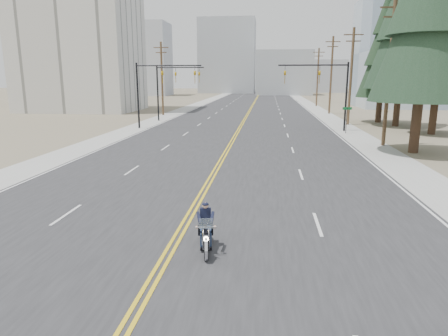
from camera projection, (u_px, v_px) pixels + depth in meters
ground_plane at (161, 267)px, 11.76m from camera, size 400.00×400.00×0.00m
road at (252, 106)px, 79.63m from camera, size 20.00×200.00×0.01m
sidewalk_left at (196, 105)px, 80.84m from camera, size 3.00×200.00×0.01m
sidewalk_right at (311, 106)px, 78.42m from camera, size 3.00×200.00×0.01m
traffic_mast_left at (156, 83)px, 42.64m from camera, size 7.10×0.26×7.00m
traffic_mast_right at (327, 83)px, 40.75m from camera, size 7.10×0.26×7.00m
traffic_mast_far at (170, 82)px, 50.44m from camera, size 6.10×0.26×7.00m
street_sign at (347, 116)px, 39.31m from camera, size 0.90×0.06×2.62m
utility_pole_b at (389, 71)px, 31.42m from camera, size 2.20×0.30×11.50m
utility_pole_c at (351, 75)px, 46.02m from camera, size 2.20×0.30×11.00m
utility_pole_d at (331, 74)px, 60.51m from camera, size 2.20×0.30×11.50m
utility_pole_e at (318, 76)px, 77.05m from camera, size 2.20×0.30×11.00m
utility_pole_left at (162, 78)px, 58.40m from camera, size 2.20×0.30×10.50m
apartment_block at (78, 17)px, 64.72m from camera, size 18.00×14.00×30.00m
glass_building at (426, 53)px, 74.06m from camera, size 24.00×16.00×20.00m
haze_bldg_a at (146, 60)px, 124.51m from camera, size 14.00×12.00×22.00m
haze_bldg_b at (284, 73)px, 130.57m from camera, size 18.00×14.00×14.00m
haze_bldg_c at (401, 65)px, 112.22m from camera, size 16.00×12.00×18.00m
haze_bldg_d at (228, 57)px, 145.89m from camera, size 20.00×15.00×26.00m
haze_bldg_e at (326, 76)px, 153.24m from camera, size 14.00×14.00×12.00m
haze_bldg_f at (118, 70)px, 141.30m from camera, size 12.00×12.00×16.00m
motorcyclist at (206, 228)px, 12.70m from camera, size 1.15×2.07×1.53m
conifer_mid at (442, 36)px, 37.30m from camera, size 6.03×6.03×16.08m
conifer_tall at (406, 14)px, 43.31m from camera, size 7.67×7.67×21.31m
conifer_far at (384, 48)px, 47.92m from camera, size 5.79×5.79×15.52m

